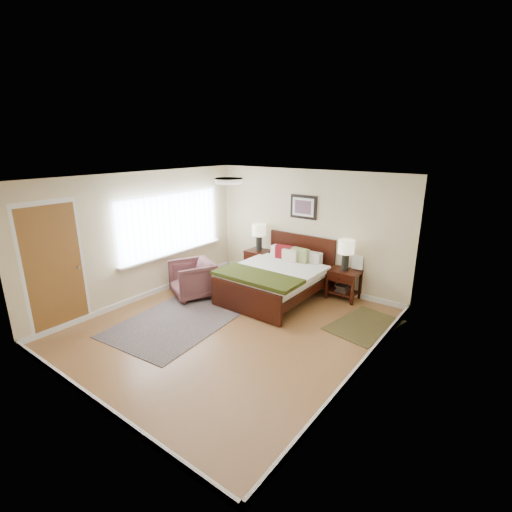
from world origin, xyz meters
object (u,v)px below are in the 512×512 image
lamp_left (259,233)px  armchair (193,279)px  bed (276,274)px  nightstand_left (258,256)px  nightstand_right (343,281)px  lamp_right (346,250)px  rug_persian (176,322)px

lamp_left → armchair: bearing=-102.6°
bed → armchair: bearing=-145.7°
bed → nightstand_left: bearing=143.1°
nightstand_left → nightstand_right: size_ratio=1.06×
nightstand_right → lamp_left: (-2.11, 0.01, 0.70)m
lamp_right → armchair: bearing=-145.2°
nightstand_right → armchair: 3.03m
bed → nightstand_left: size_ratio=3.20×
armchair → rug_persian: (0.59, -0.99, -0.36)m
nightstand_left → armchair: (-0.39, -1.71, -0.15)m
nightstand_left → rug_persian: size_ratio=0.28×
armchair → nightstand_right: bearing=59.9°
nightstand_left → rug_persian: bearing=-85.6°
nightstand_left → armchair: size_ratio=0.79×
nightstand_right → bed: bearing=-145.1°
armchair → rug_persian: 1.21m
bed → rug_persian: bed is taller
bed → armchair: (-1.40, -0.96, -0.14)m
rug_persian → armchair: bearing=115.9°
bed → lamp_left: lamp_left is taller
armchair → rug_persian: armchair is taller
bed → nightstand_right: 1.35m
bed → lamp_left: (-1.01, 0.78, 0.55)m
bed → nightstand_left: (-1.01, 0.76, 0.01)m
nightstand_left → lamp_right: size_ratio=1.05×
bed → armchair: size_ratio=2.52×
bed → lamp_right: (1.10, 0.78, 0.51)m
bed → armchair: 1.70m
lamp_right → lamp_left: bearing=180.0°
rug_persian → lamp_right: bearing=49.9°
lamp_right → armchair: size_ratio=0.75×
nightstand_left → lamp_left: lamp_left is taller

